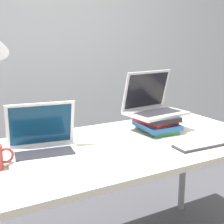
{
  "coord_description": "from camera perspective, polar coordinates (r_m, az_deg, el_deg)",
  "views": [
    {
      "loc": [
        -0.82,
        -0.96,
        1.33
      ],
      "look_at": [
        -0.07,
        0.4,
        0.96
      ],
      "focal_mm": 50.0,
      "sensor_mm": 36.0,
      "label": 1
    }
  ],
  "objects": [
    {
      "name": "laptop_left",
      "position": [
        1.56,
        -12.45,
        -5.71
      ],
      "size": [
        0.37,
        0.29,
        0.25
      ],
      "color": "silver",
      "rests_on": "desk"
    },
    {
      "name": "wall_back",
      "position": [
        3.03,
        -13.6,
        13.45
      ],
      "size": [
        8.0,
        0.05,
        2.7
      ],
      "color": "silver",
      "rests_on": "ground_plane"
    },
    {
      "name": "desk",
      "position": [
        1.71,
        2.02,
        -8.18
      ],
      "size": [
        1.61,
        0.8,
        0.78
      ],
      "color": "beige",
      "rests_on": "ground_plane"
    },
    {
      "name": "book_stack",
      "position": [
        1.89,
        8.04,
        -1.96
      ],
      "size": [
        0.22,
        0.28,
        0.1
      ],
      "color": "#33753D",
      "rests_on": "desk"
    },
    {
      "name": "laptop_on_books",
      "position": [
        1.89,
        7.47,
        1.24
      ],
      "size": [
        0.36,
        0.28,
        0.25
      ],
      "color": "#B2B2B7",
      "rests_on": "book_stack"
    },
    {
      "name": "wireless_keyboard",
      "position": [
        1.69,
        15.58,
        -5.9
      ],
      "size": [
        0.28,
        0.12,
        0.01
      ],
      "color": "#28282D",
      "rests_on": "desk"
    }
  ]
}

